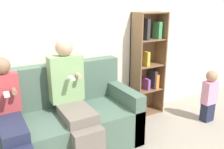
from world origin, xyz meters
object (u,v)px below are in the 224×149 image
at_px(couch, 58,124).
at_px(bookshelf, 147,63).
at_px(child_seated, 11,119).
at_px(adult_seated, 73,97).
at_px(toddler_standing, 209,95).

xyz_separation_m(couch, bookshelf, (1.51, 0.29, 0.48)).
bearing_deg(bookshelf, child_seated, -167.64).
bearing_deg(adult_seated, couch, 144.52).
xyz_separation_m(toddler_standing, bookshelf, (-0.60, 0.69, 0.39)).
bearing_deg(child_seated, bookshelf, 12.36).
distance_m(couch, adult_seated, 0.40).
distance_m(couch, toddler_standing, 2.15).
bearing_deg(bookshelf, toddler_standing, -48.93).
bearing_deg(adult_seated, child_seated, -176.91).
relative_size(adult_seated, bookshelf, 0.84).
xyz_separation_m(couch, adult_seated, (0.16, -0.11, 0.35)).
relative_size(adult_seated, child_seated, 1.12).
bearing_deg(couch, adult_seated, -35.48).
bearing_deg(bookshelf, adult_seated, -163.30).
height_order(child_seated, bookshelf, bookshelf).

